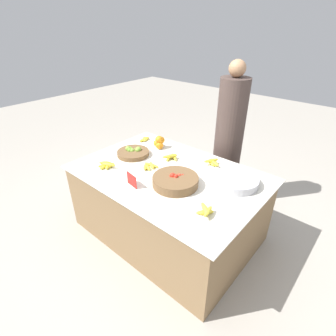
{
  "coord_description": "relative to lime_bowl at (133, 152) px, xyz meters",
  "views": [
    {
      "loc": [
        1.34,
        -1.55,
        1.91
      ],
      "look_at": [
        0.0,
        0.0,
        0.74
      ],
      "focal_mm": 28.0,
      "sensor_mm": 36.0,
      "label": 1
    }
  ],
  "objects": [
    {
      "name": "banana_bunch_front_center",
      "position": [
        -0.18,
        0.34,
        -0.01
      ],
      "size": [
        0.11,
        0.16,
        0.04
      ],
      "color": "yellow",
      "rests_on": "market_table"
    },
    {
      "name": "banana_bunch_front_right",
      "position": [
        1.09,
        -0.3,
        0.0
      ],
      "size": [
        0.13,
        0.16,
        0.06
      ],
      "color": "yellow",
      "rests_on": "market_table"
    },
    {
      "name": "price_sign",
      "position": [
        0.42,
        -0.4,
        0.03
      ],
      "size": [
        0.13,
        0.03,
        0.11
      ],
      "rotation": [
        0.0,
        0.0,
        -0.17
      ],
      "color": "red",
      "rests_on": "market_table"
    },
    {
      "name": "tomato_basket",
      "position": [
        0.69,
        -0.15,
        0.01
      ],
      "size": [
        0.39,
        0.39,
        0.11
      ],
      "color": "brown",
      "rests_on": "market_table"
    },
    {
      "name": "orange_pile",
      "position": [
        0.08,
        0.31,
        0.03
      ],
      "size": [
        0.14,
        0.12,
        0.14
      ],
      "color": "orange",
      "rests_on": "market_table"
    },
    {
      "name": "banana_bunch_front_left",
      "position": [
        0.72,
        0.36,
        -0.0
      ],
      "size": [
        0.17,
        0.16,
        0.06
      ],
      "color": "yellow",
      "rests_on": "market_table"
    },
    {
      "name": "metal_bowl",
      "position": [
        1.06,
        0.19,
        0.01
      ],
      "size": [
        0.38,
        0.38,
        0.07
      ],
      "color": "#B7B7BF",
      "rests_on": "market_table"
    },
    {
      "name": "banana_bunch_middle_left",
      "position": [
        0.0,
        -0.34,
        -0.01
      ],
      "size": [
        0.17,
        0.16,
        0.05
      ],
      "color": "yellow",
      "rests_on": "market_table"
    },
    {
      "name": "vendor_person",
      "position": [
        0.63,
        0.82,
        0.02
      ],
      "size": [
        0.3,
        0.3,
        1.59
      ],
      "color": "#473833",
      "rests_on": "ground_plane"
    },
    {
      "name": "lime_bowl",
      "position": [
        0.0,
        0.0,
        0.0
      ],
      "size": [
        0.33,
        0.33,
        0.09
      ],
      "color": "brown",
      "rests_on": "market_table"
    },
    {
      "name": "banana_bunch_middle_right",
      "position": [
        0.31,
        -0.08,
        -0.01
      ],
      "size": [
        0.16,
        0.17,
        0.03
      ],
      "color": "yellow",
      "rests_on": "market_table"
    },
    {
      "name": "market_table",
      "position": [
        0.51,
        -0.04,
        -0.37
      ],
      "size": [
        1.71,
        1.16,
        0.69
      ],
      "color": "olive",
      "rests_on": "ground_plane"
    },
    {
      "name": "banana_bunch_back_center",
      "position": [
        0.35,
        0.19,
        -0.0
      ],
      "size": [
        0.14,
        0.19,
        0.06
      ],
      "color": "yellow",
      "rests_on": "market_table"
    },
    {
      "name": "ground_plane",
      "position": [
        0.51,
        -0.04,
        -0.72
      ],
      "size": [
        12.0,
        12.0,
        0.0
      ],
      "primitive_type": "plane",
      "color": "#ADA599"
    }
  ]
}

